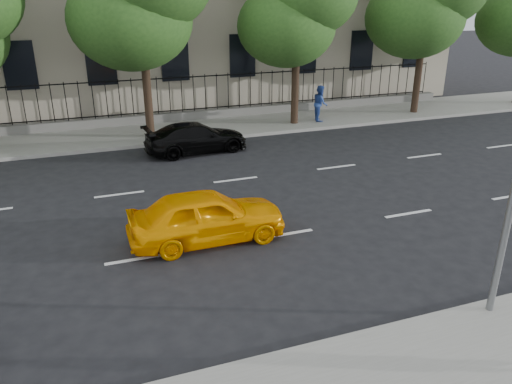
{
  "coord_description": "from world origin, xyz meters",
  "views": [
    {
      "loc": [
        -4.91,
        -8.73,
        6.23
      ],
      "look_at": [
        -0.68,
        3.0,
        1.16
      ],
      "focal_mm": 35.0,
      "sensor_mm": 36.0,
      "label": 1
    }
  ],
  "objects": [
    {
      "name": "ground",
      "position": [
        0.0,
        0.0,
        0.0
      ],
      "size": [
        120.0,
        120.0,
        0.0
      ],
      "primitive_type": "plane",
      "color": "black",
      "rests_on": "ground"
    },
    {
      "name": "iron_fence",
      "position": [
        0.0,
        15.7,
        0.65
      ],
      "size": [
        30.0,
        0.5,
        2.2
      ],
      "color": "slate",
      "rests_on": "far_sidewalk"
    },
    {
      "name": "far_sidewalk",
      "position": [
        0.0,
        14.0,
        0.07
      ],
      "size": [
        60.0,
        4.0,
        0.15
      ],
      "primitive_type": "cube",
      "color": "gray",
      "rests_on": "ground"
    },
    {
      "name": "black_sedan",
      "position": [
        -0.52,
        10.66,
        0.61
      ],
      "size": [
        4.35,
        2.09,
        1.22
      ],
      "primitive_type": "imported",
      "rotation": [
        0.0,
        0.0,
        1.66
      ],
      "color": "black",
      "rests_on": "ground"
    },
    {
      "name": "pedestrian_far",
      "position": [
        6.38,
        13.2,
        1.02
      ],
      "size": [
        0.88,
        1.0,
        1.75
      ],
      "primitive_type": "imported",
      "rotation": [
        0.0,
        0.0,
        1.28
      ],
      "color": "#2A4798",
      "rests_on": "far_sidewalk"
    },
    {
      "name": "lane_markings",
      "position": [
        0.0,
        4.75,
        0.01
      ],
      "size": [
        49.6,
        4.62,
        0.01
      ],
      "primitive_type": null,
      "color": "silver",
      "rests_on": "ground"
    },
    {
      "name": "yellow_taxi",
      "position": [
        -2.09,
        2.92,
        0.7
      ],
      "size": [
        4.13,
        1.68,
        1.41
      ],
      "primitive_type": "imported",
      "rotation": [
        0.0,
        0.0,
        1.57
      ],
      "color": "#FFA000",
      "rests_on": "ground"
    }
  ]
}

